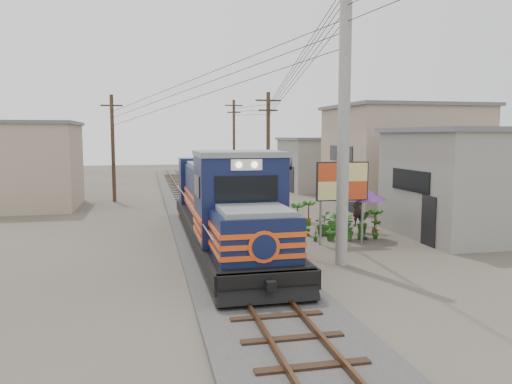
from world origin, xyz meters
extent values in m
plane|color=#473F35|center=(0.00, 0.00, 0.00)|extent=(120.00, 120.00, 0.00)
cube|color=#595651|center=(0.00, 10.00, 0.08)|extent=(3.60, 70.00, 0.16)
cube|color=#51331E|center=(-0.54, 10.00, 0.26)|extent=(0.08, 70.00, 0.12)
cube|color=#51331E|center=(0.54, 10.00, 0.26)|extent=(0.08, 70.00, 0.12)
cube|color=black|center=(0.00, 3.06, 0.74)|extent=(2.72, 15.01, 0.52)
cube|color=black|center=(0.00, -1.63, 0.46)|extent=(2.06, 3.00, 0.61)
cube|color=black|center=(0.00, 7.75, 0.46)|extent=(2.06, 3.00, 0.61)
cube|color=#10173B|center=(0.00, -2.76, 1.54)|extent=(2.23, 2.25, 1.41)
cube|color=#10173B|center=(0.00, -0.41, 2.29)|extent=(2.67, 2.44, 2.91)
cube|color=slate|center=(0.00, -0.41, 3.79)|extent=(2.72, 2.56, 0.17)
cube|color=black|center=(0.00, -1.64, 2.81)|extent=(1.90, 0.06, 0.75)
cube|color=white|center=(0.00, -1.65, 3.51)|extent=(0.94, 0.06, 0.33)
cube|color=#10173B|center=(0.00, 5.40, 1.91)|extent=(2.12, 9.19, 2.16)
cube|color=slate|center=(0.00, 5.40, 3.04)|extent=(1.90, 9.19, 0.17)
cube|color=#E84C15|center=(0.00, 3.06, 1.26)|extent=(2.76, 15.01, 0.13)
cube|color=#E84C15|center=(0.00, 3.06, 1.54)|extent=(2.76, 15.01, 0.13)
cube|color=#E84C15|center=(0.00, 3.06, 1.82)|extent=(2.76, 15.01, 0.13)
cylinder|color=#9E9B93|center=(3.50, -0.50, 5.00)|extent=(0.40, 0.40, 10.00)
cylinder|color=#4C3826|center=(4.50, 14.00, 3.50)|extent=(0.24, 0.24, 7.00)
cube|color=#4C3826|center=(4.50, 14.00, 6.50)|extent=(1.60, 0.10, 0.10)
cube|color=#4C3826|center=(4.50, 14.00, 5.90)|extent=(1.20, 0.10, 0.10)
cylinder|color=#4C3826|center=(4.80, 28.00, 3.75)|extent=(0.24, 0.24, 7.50)
cube|color=#4C3826|center=(4.80, 28.00, 7.00)|extent=(1.60, 0.10, 0.10)
cube|color=#4C3826|center=(4.80, 28.00, 6.40)|extent=(1.20, 0.10, 0.10)
cylinder|color=#4C3826|center=(-5.00, 18.00, 3.50)|extent=(0.24, 0.24, 7.00)
cube|color=#4C3826|center=(-5.00, 18.00, 6.50)|extent=(1.60, 0.10, 0.10)
cube|color=#4C3826|center=(-5.00, 18.00, 5.90)|extent=(1.20, 0.10, 0.10)
cube|color=gray|center=(11.50, 3.00, 2.25)|extent=(7.00, 6.00, 4.50)
cube|color=slate|center=(11.50, 3.00, 4.60)|extent=(7.35, 6.30, 0.20)
cube|color=black|center=(7.98, 3.00, 2.48)|extent=(0.05, 3.00, 0.90)
cube|color=tan|center=(12.50, 12.00, 3.00)|extent=(8.00, 7.00, 6.00)
cube|color=slate|center=(12.50, 12.00, 6.10)|extent=(8.40, 7.35, 0.20)
cube|color=black|center=(8.48, 12.00, 3.30)|extent=(0.05, 3.50, 0.90)
cube|color=gray|center=(11.00, 22.00, 2.00)|extent=(6.00, 6.00, 4.00)
cube|color=slate|center=(11.00, 22.00, 4.10)|extent=(6.30, 6.30, 0.20)
cube|color=black|center=(7.98, 22.00, 2.20)|extent=(0.05, 3.00, 0.90)
cube|color=tan|center=(-10.00, 16.00, 2.50)|extent=(6.00, 6.00, 5.00)
cube|color=slate|center=(-10.00, 16.00, 5.10)|extent=(6.30, 6.30, 0.20)
cylinder|color=#99999E|center=(3.87, 2.60, 1.22)|extent=(0.10, 0.10, 2.45)
cylinder|color=#99999E|center=(5.63, 2.55, 1.22)|extent=(0.10, 0.10, 2.45)
cube|color=black|center=(4.75, 2.57, 2.55)|extent=(2.16, 0.19, 1.57)
cube|color=#CF421B|center=(4.75, 2.54, 2.55)|extent=(2.06, 0.14, 1.47)
cylinder|color=black|center=(5.98, 3.23, 0.05)|extent=(0.40, 0.40, 0.10)
cylinder|color=#99999E|center=(5.98, 3.23, 0.99)|extent=(0.05, 0.05, 1.98)
cone|color=#5A297B|center=(5.98, 3.23, 1.94)|extent=(2.30, 2.30, 0.50)
imported|color=black|center=(7.07, 6.23, 0.78)|extent=(0.62, 0.45, 1.56)
imported|color=#28651D|center=(3.91, 3.29, 0.34)|extent=(0.33, 0.41, 0.68)
imported|color=#28651D|center=(4.58, 3.18, 0.46)|extent=(0.61, 0.64, 0.91)
imported|color=#28651D|center=(5.29, 3.17, 0.46)|extent=(1.09, 1.10, 0.92)
imported|color=#28651D|center=(5.90, 3.19, 0.33)|extent=(0.48, 0.48, 0.65)
imported|color=#28651D|center=(6.58, 3.22, 0.44)|extent=(0.56, 0.51, 0.87)
imported|color=#28651D|center=(3.92, 4.43, 0.36)|extent=(0.47, 0.50, 0.72)
imported|color=#28651D|center=(4.62, 4.43, 0.50)|extent=(0.88, 0.98, 1.00)
imported|color=#28651D|center=(5.27, 4.52, 0.48)|extent=(0.76, 0.76, 0.97)
imported|color=#28651D|center=(5.88, 4.51, 0.44)|extent=(0.44, 0.54, 0.89)
imported|color=#28651D|center=(6.56, 4.45, 0.52)|extent=(0.58, 0.47, 1.04)
imported|color=#28651D|center=(3.92, 5.62, 0.37)|extent=(0.85, 0.88, 0.75)
camera|label=1|loc=(-2.88, -16.04, 4.37)|focal=35.00mm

